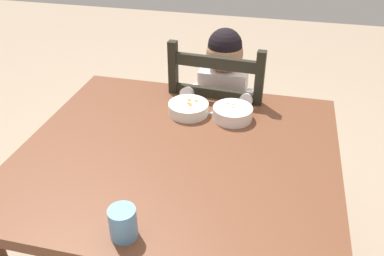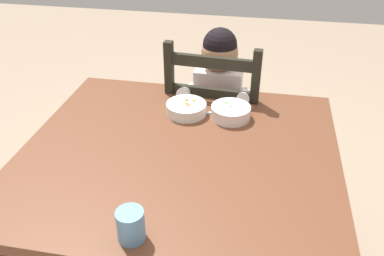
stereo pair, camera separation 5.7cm
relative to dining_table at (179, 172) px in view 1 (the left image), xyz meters
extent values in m
cube|color=brown|center=(0.00, 0.00, 0.08)|extent=(1.13, 1.03, 0.04)
cylinder|color=brown|center=(-0.49, 0.44, -0.28)|extent=(0.07, 0.07, 0.68)
cylinder|color=brown|center=(0.49, 0.44, -0.28)|extent=(0.07, 0.07, 0.68)
cube|color=black|center=(0.06, 0.61, -0.16)|extent=(0.45, 0.45, 0.02)
cube|color=black|center=(0.27, 0.79, -0.39)|extent=(0.04, 0.04, 0.45)
cube|color=black|center=(-0.11, 0.82, -0.39)|extent=(0.04, 0.04, 0.45)
cube|color=black|center=(0.24, 0.41, -0.39)|extent=(0.04, 0.04, 0.45)
cube|color=black|center=(-0.14, 0.44, -0.39)|extent=(0.04, 0.04, 0.45)
cube|color=black|center=(0.24, 0.41, 0.09)|extent=(0.04, 0.04, 0.49)
cube|color=black|center=(-0.14, 0.44, 0.09)|extent=(0.04, 0.04, 0.49)
cube|color=black|center=(0.05, 0.42, 0.27)|extent=(0.36, 0.05, 0.05)
cube|color=black|center=(0.05, 0.42, 0.12)|extent=(0.36, 0.05, 0.05)
cube|color=white|center=(0.06, 0.58, 0.01)|extent=(0.22, 0.14, 0.32)
sphere|color=#AC7C58|center=(0.06, 0.58, 0.25)|extent=(0.17, 0.17, 0.17)
sphere|color=black|center=(0.06, 0.58, 0.28)|extent=(0.16, 0.16, 0.16)
cylinder|color=#3F4C72|center=(0.01, 0.46, -0.38)|extent=(0.07, 0.07, 0.47)
cylinder|color=#3F4C72|center=(0.12, 0.46, -0.38)|extent=(0.07, 0.07, 0.47)
cylinder|color=white|center=(-0.07, 0.48, 0.09)|extent=(0.06, 0.24, 0.13)
cylinder|color=white|center=(0.19, 0.48, 0.09)|extent=(0.06, 0.24, 0.13)
cylinder|color=white|center=(0.16, 0.26, 0.13)|extent=(0.16, 0.16, 0.05)
cylinder|color=white|center=(0.16, 0.26, 0.10)|extent=(0.07, 0.07, 0.01)
cylinder|color=green|center=(0.16, 0.26, 0.13)|extent=(0.13, 0.13, 0.03)
sphere|color=green|center=(0.13, 0.29, 0.15)|extent=(0.01, 0.01, 0.01)
sphere|color=green|center=(0.16, 0.26, 0.15)|extent=(0.01, 0.01, 0.01)
sphere|color=#4B9933|center=(0.15, 0.28, 0.15)|extent=(0.01, 0.01, 0.01)
sphere|color=green|center=(0.14, 0.29, 0.15)|extent=(0.01, 0.01, 0.01)
cylinder|color=white|center=(-0.03, 0.26, 0.12)|extent=(0.16, 0.16, 0.05)
cylinder|color=white|center=(-0.03, 0.26, 0.10)|extent=(0.07, 0.07, 0.01)
cylinder|color=orange|center=(-0.03, 0.26, 0.13)|extent=(0.14, 0.14, 0.03)
cube|color=orange|center=(-0.03, 0.29, 0.14)|extent=(0.02, 0.02, 0.01)
cube|color=orange|center=(-0.02, 0.25, 0.14)|extent=(0.02, 0.02, 0.01)
cube|color=orange|center=(-0.02, 0.26, 0.14)|extent=(0.01, 0.01, 0.01)
cube|color=orange|center=(0.00, 0.29, 0.14)|extent=(0.02, 0.02, 0.01)
cube|color=silver|center=(0.06, 0.28, 0.10)|extent=(0.09, 0.04, 0.00)
ellipsoid|color=silver|center=(0.00, 0.26, 0.11)|extent=(0.05, 0.04, 0.01)
cylinder|color=#639ACC|center=(-0.04, -0.42, 0.15)|extent=(0.08, 0.08, 0.09)
camera|label=1|loc=(0.32, -1.14, 0.94)|focal=37.80mm
camera|label=2|loc=(0.27, -1.15, 0.94)|focal=37.80mm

